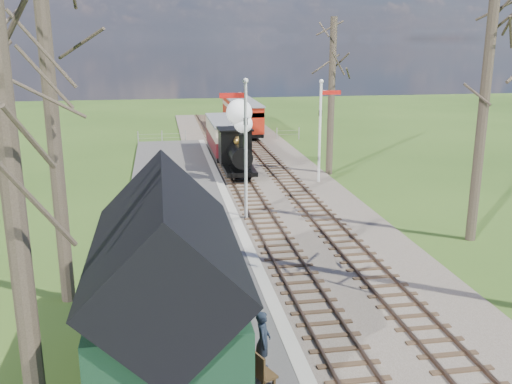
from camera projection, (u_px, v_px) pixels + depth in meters
distant_hills at (208, 225)px, 75.94m from camera, size 114.40×48.00×22.02m
ballast_bed at (266, 184)px, 31.35m from camera, size 8.00×60.00×0.10m
track_near at (242, 184)px, 31.13m from camera, size 1.60×60.00×0.15m
track_far at (289, 182)px, 31.55m from camera, size 1.60×60.00×0.15m
platform at (185, 236)px, 22.95m from camera, size 5.00×44.00×0.20m
coping_strip at (241, 233)px, 23.32m from camera, size 0.40×44.00×0.21m
station_shed at (167, 294)px, 12.73m from camera, size 3.25×6.30×4.78m
semaphore_near at (244, 140)px, 24.38m from camera, size 1.22×0.24×6.22m
semaphore_far at (321, 123)px, 30.99m from camera, size 1.22×0.24×5.72m
bare_trees at (333, 120)px, 18.68m from camera, size 15.51×22.39×12.00m
fence_line at (220, 135)px, 44.39m from camera, size 12.60×0.08×1.00m
locomotive at (237, 143)px, 32.27m from camera, size 1.80×4.20×4.50m
coach at (225, 136)px, 38.19m from camera, size 2.10×7.20×2.21m
red_carriage_a at (246, 119)px, 46.00m from camera, size 2.15×5.32×2.26m
red_carriage_b at (237, 111)px, 51.24m from camera, size 2.15×5.32×2.26m
sign_board at (244, 290)px, 16.61m from camera, size 0.17×0.72×1.04m
bench at (250, 361)px, 13.19m from camera, size 0.95×1.45×0.80m
person at (263, 341)px, 13.34m from camera, size 0.48×0.62×1.50m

